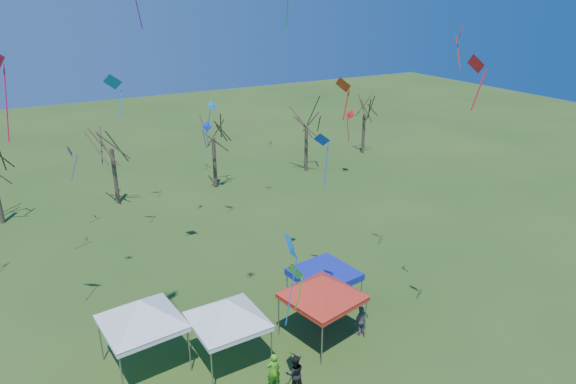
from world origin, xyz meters
name	(u,v)px	position (x,y,z in m)	size (l,w,h in m)	color
ground	(289,372)	(0.00, 0.00, 0.00)	(140.00, 140.00, 0.00)	#284D18
tree_2	(109,128)	(-2.37, 24.38, 6.29)	(3.71, 3.71, 8.18)	#3D2D21
tree_3	(212,120)	(6.03, 24.04, 6.08)	(3.59, 3.59, 7.91)	#3D2D21
tree_4	(307,109)	(15.36, 24.00, 6.06)	(3.58, 3.58, 7.89)	#3D2D21
tree_5	(365,100)	(23.72, 26.07, 5.73)	(3.39, 3.39, 7.46)	#3D2D21
tent_white_west	(139,305)	(-5.53, 3.63, 3.29)	(4.60, 4.60, 4.07)	gray
tent_white_mid	(227,304)	(-2.06, 2.04, 3.13)	(4.39, 4.39, 3.88)	gray
tent_red	(323,280)	(2.68, 1.48, 3.26)	(4.48, 4.48, 4.04)	gray
tent_blue	(324,274)	(4.03, 3.41, 2.18)	(3.40, 3.40, 2.37)	gray
person_green	(274,370)	(-1.03, -0.44, 0.85)	(0.62, 0.41, 1.69)	#51B11C
person_dark	(295,373)	(-0.31, -1.04, 0.85)	(0.83, 0.64, 1.70)	black
person_grey	(361,321)	(4.49, 0.66, 0.82)	(0.96, 0.40, 1.63)	slate
kite_12	(350,115)	(17.60, 20.23, 5.93)	(0.70, 1.06, 3.06)	red
kite_22	(212,107)	(5.17, 21.68, 7.69)	(0.98, 0.92, 2.93)	#1172BE
kite_5	(292,247)	(-1.24, -2.35, 7.74)	(1.08, 1.27, 3.76)	blue
kite_9	(460,33)	(7.88, -0.45, 14.50)	(0.67, 0.62, 1.87)	red
kite_25	(344,85)	(2.02, -0.53, 12.85)	(0.66, 0.85, 1.66)	red
kite_17	(322,140)	(5.13, 5.61, 8.82)	(1.04, 1.10, 2.92)	blue
kite_13	(71,152)	(-5.75, 20.30, 5.95)	(0.69, 0.98, 2.44)	purple
kite_27	(477,65)	(7.06, -2.21, 13.48)	(0.59, 0.88, 2.17)	red
kite_1	(296,272)	(-0.43, -1.26, 5.96)	(0.60, 0.92, 1.97)	green
kite_11	(113,82)	(-3.11, 16.43, 11.02)	(1.42, 1.26, 2.68)	blue
kite_19	(207,127)	(4.90, 22.32, 5.95)	(0.86, 0.86, 2.40)	#1531E2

